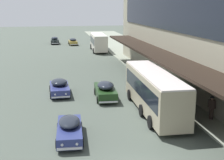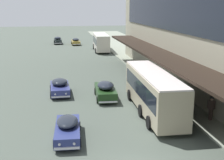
# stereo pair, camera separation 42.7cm
# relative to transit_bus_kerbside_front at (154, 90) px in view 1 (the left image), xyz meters

# --- Properties ---
(transit_bus_kerbside_front) EXTENTS (2.90, 11.20, 3.44)m
(transit_bus_kerbside_front) POSITION_rel_transit_bus_kerbside_front_xyz_m (0.00, 0.00, 0.00)
(transit_bus_kerbside_front) COLOR tan
(transit_bus_kerbside_front) RESTS_ON ground
(transit_bus_kerbside_rear) EXTENTS (2.98, 9.39, 3.28)m
(transit_bus_kerbside_rear) POSITION_rel_transit_bus_kerbside_front_xyz_m (0.65, 36.07, -0.08)
(transit_bus_kerbside_rear) COLOR beige
(transit_bus_kerbside_rear) RESTS_ON ground
(sedan_oncoming_rear) EXTENTS (1.96, 4.71, 1.51)m
(sedan_oncoming_rear) POSITION_rel_transit_bus_kerbside_front_xyz_m (-3.64, 46.82, -1.22)
(sedan_oncoming_rear) COLOR olive
(sedan_oncoming_rear) RESTS_ON ground
(sedan_second_near) EXTENTS (1.94, 4.71, 1.41)m
(sedan_second_near) POSITION_rel_transit_bus_kerbside_front_xyz_m (-7.18, -4.03, -1.26)
(sedan_second_near) COLOR navy
(sedan_second_near) RESTS_ON ground
(sedan_lead_near) EXTENTS (2.08, 4.95, 1.69)m
(sedan_lead_near) POSITION_rel_transit_bus_kerbside_front_xyz_m (-3.28, 4.65, -1.14)
(sedan_lead_near) COLOR #1C3818
(sedan_lead_near) RESTS_ON ground
(sedan_lead_mid) EXTENTS (1.88, 4.76, 1.60)m
(sedan_lead_mid) POSITION_rel_transit_bus_kerbside_front_xyz_m (-7.62, 49.46, -1.17)
(sedan_lead_mid) COLOR black
(sedan_lead_mid) RESTS_ON ground
(sedan_oncoming_front) EXTENTS (2.04, 4.55, 1.54)m
(sedan_oncoming_front) POSITION_rel_transit_bus_kerbside_front_xyz_m (-7.59, 6.95, -1.21)
(sedan_oncoming_front) COLOR navy
(sedan_oncoming_front) RESTS_ON ground
(pedestrian_at_kerb) EXTENTS (0.49, 0.44, 1.86)m
(pedestrian_at_kerb) POSITION_rel_transit_bus_kerbside_front_xyz_m (3.79, -2.76, -0.78)
(pedestrian_at_kerb) COLOR #322520
(pedestrian_at_kerb) RESTS_ON sidewalk_kerb
(fire_hydrant) EXTENTS (0.20, 0.40, 0.70)m
(fire_hydrant) POSITION_rel_transit_bus_kerbside_front_xyz_m (2.83, 1.82, -1.47)
(fire_hydrant) COLOR red
(fire_hydrant) RESTS_ON sidewalk_kerb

